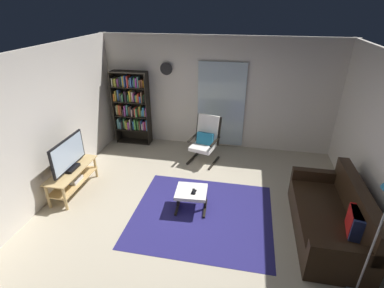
% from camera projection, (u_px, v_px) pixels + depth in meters
% --- Properties ---
extents(ground_plane, '(7.02, 7.02, 0.00)m').
position_uv_depth(ground_plane, '(194.00, 220.00, 4.75)').
color(ground_plane, '#B6AA91').
extents(wall_back, '(5.60, 0.06, 2.60)m').
position_uv_depth(wall_back, '(218.00, 94.00, 6.72)').
color(wall_back, silver).
rests_on(wall_back, ground).
extents(wall_left, '(0.06, 6.00, 2.60)m').
position_uv_depth(wall_left, '(30.00, 136.00, 4.64)').
color(wall_left, silver).
rests_on(wall_left, ground).
extents(glass_door_panel, '(1.10, 0.01, 2.00)m').
position_uv_depth(glass_door_panel, '(221.00, 105.00, 6.76)').
color(glass_door_panel, silver).
extents(area_rug, '(2.31, 2.04, 0.01)m').
position_uv_depth(area_rug, '(202.00, 214.00, 4.89)').
color(area_rug, navy).
rests_on(area_rug, ground).
extents(tv_stand, '(0.43, 1.17, 0.48)m').
position_uv_depth(tv_stand, '(73.00, 177.00, 5.36)').
color(tv_stand, tan).
rests_on(tv_stand, ground).
extents(television, '(0.20, 0.95, 0.60)m').
position_uv_depth(television, '(68.00, 155.00, 5.16)').
color(television, black).
rests_on(television, tv_stand).
extents(bookshelf_near_tv, '(0.86, 0.30, 1.79)m').
position_uv_depth(bookshelf_near_tv, '(131.00, 106.00, 7.01)').
color(bookshelf_near_tv, black).
rests_on(bookshelf_near_tv, ground).
extents(leather_sofa, '(0.89, 1.92, 0.86)m').
position_uv_depth(leather_sofa, '(332.00, 219.00, 4.34)').
color(leather_sofa, black).
rests_on(leather_sofa, ground).
extents(lounge_armchair, '(0.70, 0.77, 1.02)m').
position_uv_depth(lounge_armchair, '(206.00, 138.00, 6.36)').
color(lounge_armchair, black).
rests_on(lounge_armchair, ground).
extents(ottoman, '(0.55, 0.51, 0.38)m').
position_uv_depth(ottoman, '(191.00, 194.00, 4.90)').
color(ottoman, white).
rests_on(ottoman, ground).
extents(tv_remote, '(0.08, 0.15, 0.02)m').
position_uv_depth(tv_remote, '(194.00, 191.00, 4.83)').
color(tv_remote, black).
rests_on(tv_remote, ottoman).
extents(cell_phone, '(0.08, 0.15, 0.01)m').
position_uv_depth(cell_phone, '(194.00, 192.00, 4.82)').
color(cell_phone, black).
rests_on(cell_phone, ottoman).
extents(wall_clock, '(0.29, 0.03, 0.29)m').
position_uv_depth(wall_clock, '(166.00, 69.00, 6.62)').
color(wall_clock, silver).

